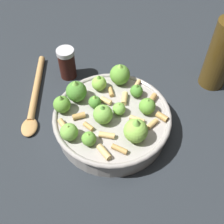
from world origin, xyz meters
TOP-DOWN VIEW (x-y plane):
  - ground_plane at (0.00, 0.00)m, footprint 2.40×2.40m
  - cooking_pan at (0.00, 0.00)m, footprint 0.25×0.25m
  - pepper_shaker at (0.20, 0.05)m, footprint 0.04×0.04m
  - olive_oil_bottle at (0.05, -0.29)m, footprint 0.06×0.06m
  - wooden_spoon at (0.15, 0.15)m, footprint 0.25×0.11m

SIDE VIEW (x-z plane):
  - ground_plane at x=0.00m, z-range 0.00..0.00m
  - wooden_spoon at x=0.15m, z-range 0.00..0.02m
  - cooking_pan at x=0.00m, z-range -0.02..0.09m
  - pepper_shaker at x=0.20m, z-range 0.00..0.08m
  - olive_oil_bottle at x=0.05m, z-range -0.02..0.21m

